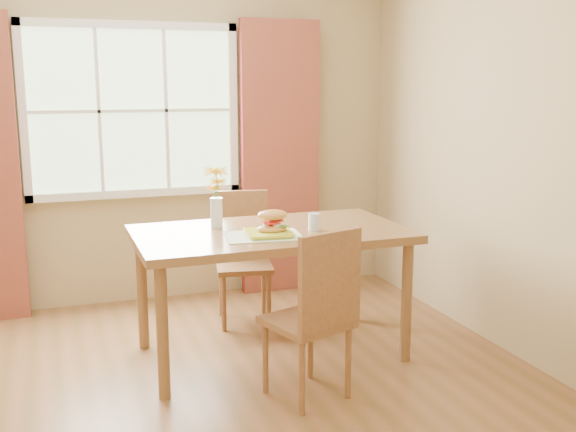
% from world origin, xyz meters
% --- Properties ---
extents(room, '(4.24, 3.84, 2.74)m').
position_xyz_m(room, '(0.00, 0.00, 1.35)').
color(room, brown).
rests_on(room, ground).
extents(window, '(1.62, 0.06, 1.32)m').
position_xyz_m(window, '(0.00, 1.87, 1.50)').
color(window, '#B8E3AB').
rests_on(window, room).
extents(curtain_right, '(0.65, 0.08, 2.20)m').
position_xyz_m(curtain_right, '(1.15, 1.78, 1.10)').
color(curtain_right, maroon).
rests_on(curtain_right, room).
extents(dining_table, '(1.68, 0.95, 0.81)m').
position_xyz_m(dining_table, '(0.64, 0.49, 0.73)').
color(dining_table, brown).
rests_on(dining_table, room).
extents(chair_near, '(0.51, 0.51, 0.97)m').
position_xyz_m(chair_near, '(0.67, -0.21, 0.53)').
color(chair_near, brown).
rests_on(chair_near, room).
extents(chair_far, '(0.46, 0.46, 0.94)m').
position_xyz_m(chair_far, '(0.66, 1.19, 0.51)').
color(chair_far, brown).
rests_on(chair_far, room).
extents(placemat, '(0.49, 0.38, 0.01)m').
position_xyz_m(placemat, '(0.55, 0.33, 0.82)').
color(placemat, silver).
rests_on(placemat, dining_table).
extents(plate, '(0.30, 0.30, 0.01)m').
position_xyz_m(plate, '(0.58, 0.33, 0.83)').
color(plate, '#D0DF37').
rests_on(plate, placemat).
extents(croissant_sandwich, '(0.20, 0.14, 0.14)m').
position_xyz_m(croissant_sandwich, '(0.60, 0.33, 0.90)').
color(croissant_sandwich, '#E8B94F').
rests_on(croissant_sandwich, plate).
extents(water_glass, '(0.07, 0.07, 0.11)m').
position_xyz_m(water_glass, '(0.89, 0.39, 0.87)').
color(water_glass, silver).
rests_on(water_glass, dining_table).
extents(flower_vase, '(0.16, 0.16, 0.39)m').
position_xyz_m(flower_vase, '(0.35, 0.67, 1.05)').
color(flower_vase, silver).
rests_on(flower_vase, dining_table).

